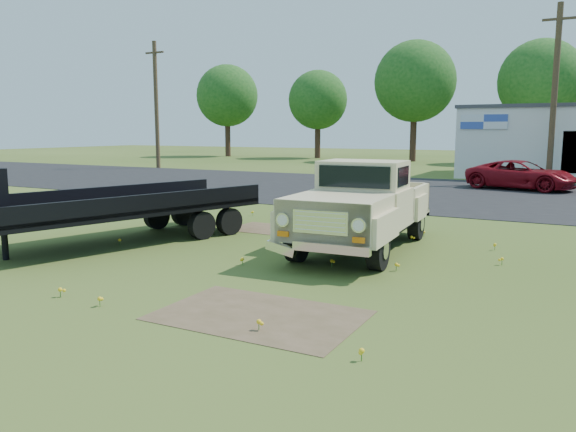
# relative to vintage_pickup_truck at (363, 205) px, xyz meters

# --- Properties ---
(ground) EXTENTS (140.00, 140.00, 0.00)m
(ground) POSITION_rel_vintage_pickup_truck_xyz_m (-1.19, -2.15, -1.03)
(ground) COLOR #384E19
(ground) RESTS_ON ground
(asphalt_lot) EXTENTS (90.00, 14.00, 0.02)m
(asphalt_lot) POSITION_rel_vintage_pickup_truck_xyz_m (-1.19, 12.85, -1.03)
(asphalt_lot) COLOR black
(asphalt_lot) RESTS_ON ground
(dirt_patch_a) EXTENTS (3.00, 2.00, 0.01)m
(dirt_patch_a) POSITION_rel_vintage_pickup_truck_xyz_m (0.31, -5.15, -1.03)
(dirt_patch_a) COLOR brown
(dirt_patch_a) RESTS_ON ground
(dirt_patch_b) EXTENTS (2.20, 1.60, 0.01)m
(dirt_patch_b) POSITION_rel_vintage_pickup_truck_xyz_m (-3.19, 1.35, -1.03)
(dirt_patch_b) COLOR brown
(dirt_patch_b) RESTS_ON ground
(utility_pole_west) EXTENTS (1.60, 0.30, 9.00)m
(utility_pole_west) POSITION_rel_vintage_pickup_truck_xyz_m (-23.19, 19.85, 3.57)
(utility_pole_west) COLOR #3F301D
(utility_pole_west) RESTS_ON ground
(utility_pole_mid) EXTENTS (1.60, 0.30, 9.00)m
(utility_pole_mid) POSITION_rel_vintage_pickup_truck_xyz_m (2.81, 19.85, 3.57)
(utility_pole_mid) COLOR #3F301D
(utility_pole_mid) RESTS_ON ground
(treeline_a) EXTENTS (6.40, 6.40, 9.52)m
(treeline_a) POSITION_rel_vintage_pickup_truck_xyz_m (-29.19, 37.85, 5.27)
(treeline_a) COLOR #3A231A
(treeline_a) RESTS_ON ground
(treeline_b) EXTENTS (5.76, 5.76, 8.57)m
(treeline_b) POSITION_rel_vintage_pickup_truck_xyz_m (-19.19, 38.85, 4.64)
(treeline_b) COLOR #3A231A
(treeline_b) RESTS_ON ground
(treeline_c) EXTENTS (7.04, 7.04, 10.47)m
(treeline_c) POSITION_rel_vintage_pickup_truck_xyz_m (-9.19, 37.35, 5.90)
(treeline_c) COLOR #3A231A
(treeline_c) RESTS_ON ground
(treeline_d) EXTENTS (6.72, 6.72, 10.00)m
(treeline_d) POSITION_rel_vintage_pickup_truck_xyz_m (0.81, 38.35, 5.59)
(treeline_d) COLOR #3A231A
(treeline_d) RESTS_ON ground
(vintage_pickup_truck) EXTENTS (2.51, 5.79, 2.06)m
(vintage_pickup_truck) POSITION_rel_vintage_pickup_truck_xyz_m (0.00, 0.00, 0.00)
(vintage_pickup_truck) COLOR tan
(vintage_pickup_truck) RESTS_ON ground
(flatbed_trailer) EXTENTS (4.54, 7.74, 2.00)m
(flatbed_trailer) POSITION_rel_vintage_pickup_truck_xyz_m (-5.50, -1.90, -0.03)
(flatbed_trailer) COLOR black
(flatbed_trailer) RESTS_ON ground
(red_pickup) EXTENTS (5.20, 3.27, 1.34)m
(red_pickup) POSITION_rel_vintage_pickup_truck_xyz_m (1.86, 15.96, -0.36)
(red_pickup) COLOR maroon
(red_pickup) RESTS_ON ground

